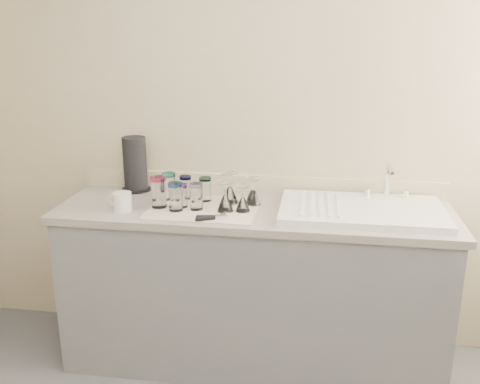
% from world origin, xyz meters
% --- Properties ---
extents(room_envelope, '(3.54, 3.50, 2.52)m').
position_xyz_m(room_envelope, '(0.00, 0.00, 1.56)').
color(room_envelope, '#525257').
rests_on(room_envelope, ground).
extents(counter_unit, '(2.06, 0.62, 0.90)m').
position_xyz_m(counter_unit, '(0.00, 1.20, 0.45)').
color(counter_unit, slate).
rests_on(counter_unit, ground).
extents(sink_unit, '(0.82, 0.50, 0.22)m').
position_xyz_m(sink_unit, '(0.55, 1.20, 0.92)').
color(sink_unit, white).
rests_on(sink_unit, counter_unit).
extents(dish_towel, '(0.55, 0.42, 0.01)m').
position_xyz_m(dish_towel, '(-0.26, 1.14, 0.90)').
color(dish_towel, white).
rests_on(dish_towel, counter_unit).
extents(tumbler_teal, '(0.07, 0.07, 0.15)m').
position_xyz_m(tumbler_teal, '(-0.47, 1.26, 0.98)').
color(tumbler_teal, white).
rests_on(tumbler_teal, dish_towel).
extents(tumbler_cyan, '(0.06, 0.06, 0.13)m').
position_xyz_m(tumbler_cyan, '(-0.38, 1.28, 0.97)').
color(tumbler_cyan, white).
rests_on(tumbler_cyan, dish_towel).
extents(tumbler_purple, '(0.07, 0.07, 0.13)m').
position_xyz_m(tumbler_purple, '(-0.27, 1.26, 0.97)').
color(tumbler_purple, white).
rests_on(tumbler_purple, dish_towel).
extents(tumbler_magenta, '(0.08, 0.08, 0.16)m').
position_xyz_m(tumbler_magenta, '(-0.49, 1.12, 0.99)').
color(tumbler_magenta, white).
rests_on(tumbler_magenta, dish_towel).
extents(tumbler_blue, '(0.06, 0.06, 0.12)m').
position_xyz_m(tumbler_blue, '(-0.37, 1.14, 0.97)').
color(tumbler_blue, white).
rests_on(tumbler_blue, dish_towel).
extents(tumbler_lavender, '(0.07, 0.07, 0.14)m').
position_xyz_m(tumbler_lavender, '(-0.29, 1.11, 0.98)').
color(tumbler_lavender, white).
rests_on(tumbler_lavender, dish_towel).
extents(tumbler_extra, '(0.07, 0.07, 0.15)m').
position_xyz_m(tumbler_extra, '(-0.39, 1.08, 0.98)').
color(tumbler_extra, white).
rests_on(tumbler_extra, dish_towel).
extents(goblet_back_left, '(0.09, 0.09, 0.16)m').
position_xyz_m(goblet_back_left, '(-0.13, 1.24, 0.96)').
color(goblet_back_left, white).
rests_on(goblet_back_left, dish_towel).
extents(goblet_back_right, '(0.07, 0.07, 0.13)m').
position_xyz_m(goblet_back_right, '(-0.02, 1.26, 0.95)').
color(goblet_back_right, white).
rests_on(goblet_back_right, dish_towel).
extents(goblet_front_left, '(0.09, 0.09, 0.16)m').
position_xyz_m(goblet_front_left, '(-0.13, 1.11, 0.96)').
color(goblet_front_left, white).
rests_on(goblet_front_left, dish_towel).
extents(goblet_front_right, '(0.08, 0.08, 0.14)m').
position_xyz_m(goblet_front_right, '(-0.05, 1.12, 0.95)').
color(goblet_front_right, white).
rests_on(goblet_front_right, dish_towel).
extents(goblet_extra, '(0.08, 0.08, 0.14)m').
position_xyz_m(goblet_extra, '(-0.01, 1.24, 0.96)').
color(goblet_extra, white).
rests_on(goblet_extra, dish_towel).
extents(can_opener, '(0.16, 0.09, 0.02)m').
position_xyz_m(can_opener, '(-0.18, 0.98, 0.92)').
color(can_opener, silver).
rests_on(can_opener, dish_towel).
extents(white_mug, '(0.14, 0.12, 0.10)m').
position_xyz_m(white_mug, '(-0.66, 1.06, 0.95)').
color(white_mug, white).
rests_on(white_mug, counter_unit).
extents(paper_towel_roll, '(0.17, 0.17, 0.31)m').
position_xyz_m(paper_towel_roll, '(-0.71, 1.41, 1.05)').
color(paper_towel_roll, black).
rests_on(paper_towel_roll, counter_unit).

